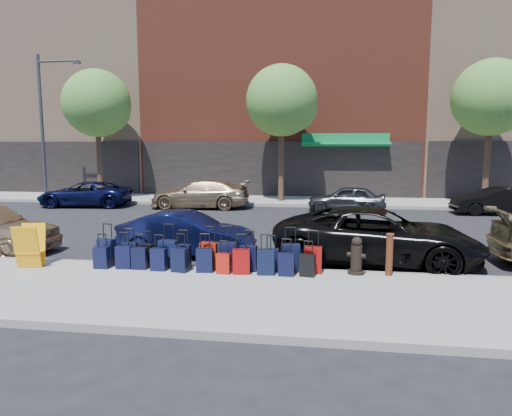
% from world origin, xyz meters
% --- Properties ---
extents(ground, '(120.00, 120.00, 0.00)m').
position_xyz_m(ground, '(0.00, 0.00, 0.00)').
color(ground, black).
rests_on(ground, ground).
extents(sidewalk_near, '(60.00, 4.00, 0.15)m').
position_xyz_m(sidewalk_near, '(0.00, -6.50, 0.07)').
color(sidewalk_near, gray).
rests_on(sidewalk_near, ground).
extents(sidewalk_far, '(60.00, 4.00, 0.15)m').
position_xyz_m(sidewalk_far, '(0.00, 10.00, 0.07)').
color(sidewalk_far, gray).
rests_on(sidewalk_far, ground).
extents(curb_near, '(60.00, 0.08, 0.15)m').
position_xyz_m(curb_near, '(0.00, -4.48, 0.07)').
color(curb_near, gray).
rests_on(curb_near, ground).
extents(curb_far, '(60.00, 0.08, 0.15)m').
position_xyz_m(curb_far, '(0.00, 7.98, 0.07)').
color(curb_far, gray).
rests_on(curb_far, ground).
extents(building_left, '(15.00, 12.12, 16.00)m').
position_xyz_m(building_left, '(-16.00, 17.98, 7.98)').
color(building_left, '#9F7E61').
rests_on(building_left, ground).
extents(building_center, '(17.00, 12.85, 20.00)m').
position_xyz_m(building_center, '(0.00, 17.99, 9.98)').
color(building_center, maroon).
rests_on(building_center, ground).
extents(tree_left, '(3.80, 3.80, 7.27)m').
position_xyz_m(tree_left, '(-9.86, 9.50, 5.41)').
color(tree_left, black).
rests_on(tree_left, sidewalk_far).
extents(tree_center, '(3.80, 3.80, 7.27)m').
position_xyz_m(tree_center, '(0.64, 9.50, 5.41)').
color(tree_center, black).
rests_on(tree_center, sidewalk_far).
extents(tree_right, '(3.80, 3.80, 7.27)m').
position_xyz_m(tree_right, '(11.14, 9.50, 5.41)').
color(tree_right, black).
rests_on(tree_right, sidewalk_far).
extents(streetlight, '(2.59, 0.18, 8.00)m').
position_xyz_m(streetlight, '(-12.80, 8.80, 4.66)').
color(streetlight, '#333338').
rests_on(streetlight, sidewalk_far).
extents(suitcase_front_0, '(0.46, 0.30, 1.03)m').
position_xyz_m(suitcase_front_0, '(-2.56, -4.77, 0.47)').
color(suitcase_front_0, black).
rests_on(suitcase_front_0, sidewalk_near).
extents(suitcase_front_1, '(0.42, 0.28, 0.93)m').
position_xyz_m(suitcase_front_1, '(-1.95, -4.80, 0.44)').
color(suitcase_front_1, black).
rests_on(suitcase_front_1, sidewalk_near).
extents(suitcase_front_2, '(0.39, 0.25, 0.87)m').
position_xyz_m(suitcase_front_2, '(-1.53, -4.77, 0.42)').
color(suitcase_front_2, black).
rests_on(suitcase_front_2, sidewalk_near).
extents(suitcase_front_3, '(0.45, 0.27, 1.06)m').
position_xyz_m(suitcase_front_3, '(-0.95, -4.78, 0.48)').
color(suitcase_front_3, black).
rests_on(suitcase_front_3, sidewalk_near).
extents(suitcase_front_4, '(0.39, 0.21, 0.93)m').
position_xyz_m(suitcase_front_4, '(-0.57, -4.82, 0.44)').
color(suitcase_front_4, black).
rests_on(suitcase_front_4, sidewalk_near).
extents(suitcase_front_5, '(0.46, 0.30, 1.03)m').
position_xyz_m(suitcase_front_5, '(0.08, -4.78, 0.47)').
color(suitcase_front_5, '#971A09').
rests_on(suitcase_front_5, sidewalk_near).
extents(suitcase_front_6, '(0.47, 0.31, 1.05)m').
position_xyz_m(suitcase_front_6, '(0.51, -4.78, 0.48)').
color(suitcase_front_6, black).
rests_on(suitcase_front_6, sidewalk_near).
extents(suitcase_front_7, '(0.41, 0.24, 0.97)m').
position_xyz_m(suitcase_front_7, '(1.05, -4.84, 0.46)').
color(suitcase_front_7, black).
rests_on(suitcase_front_7, sidewalk_near).
extents(suitcase_front_8, '(0.37, 0.22, 0.85)m').
position_xyz_m(suitcase_front_8, '(1.58, -4.76, 0.42)').
color(suitcase_front_8, black).
rests_on(suitcase_front_8, sidewalk_near).
extents(suitcase_front_9, '(0.47, 0.31, 1.06)m').
position_xyz_m(suitcase_front_9, '(2.04, -4.77, 0.48)').
color(suitcase_front_9, black).
rests_on(suitcase_front_9, sidewalk_near).
extents(suitcase_front_10, '(0.42, 0.24, 1.00)m').
position_xyz_m(suitcase_front_10, '(2.56, -4.80, 0.46)').
color(suitcase_front_10, maroon).
rests_on(suitcase_front_10, sidewalk_near).
extents(suitcase_back_0, '(0.36, 0.21, 0.85)m').
position_xyz_m(suitcase_back_0, '(-2.51, -5.14, 0.41)').
color(suitcase_back_0, black).
rests_on(suitcase_back_0, sidewalk_near).
extents(suitcase_back_1, '(0.38, 0.24, 0.88)m').
position_xyz_m(suitcase_back_1, '(-1.97, -5.07, 0.43)').
color(suitcase_back_1, black).
rests_on(suitcase_back_1, sidewalk_near).
extents(suitcase_back_2, '(0.37, 0.23, 0.85)m').
position_xyz_m(suitcase_back_2, '(-1.57, -5.07, 0.42)').
color(suitcase_back_2, black).
rests_on(suitcase_back_2, sidewalk_near).
extents(suitcase_back_3, '(0.36, 0.21, 0.86)m').
position_xyz_m(suitcase_back_3, '(-1.07, -5.12, 0.42)').
color(suitcase_back_3, black).
rests_on(suitcase_back_3, sidewalk_near).
extents(suitcase_back_4, '(0.42, 0.29, 0.91)m').
position_xyz_m(suitcase_back_4, '(-0.54, -5.17, 0.43)').
color(suitcase_back_4, black).
rests_on(suitcase_back_4, sidewalk_near).
extents(suitcase_back_5, '(0.40, 0.26, 0.91)m').
position_xyz_m(suitcase_back_5, '(0.05, -5.10, 0.43)').
color(suitcase_back_5, black).
rests_on(suitcase_back_5, sidewalk_near).
extents(suitcase_back_6, '(0.34, 0.21, 0.77)m').
position_xyz_m(suitcase_back_6, '(0.52, -5.17, 0.39)').
color(suitcase_back_6, '#AC170B').
rests_on(suitcase_back_6, sidewalk_near).
extents(suitcase_back_7, '(0.42, 0.28, 0.93)m').
position_xyz_m(suitcase_back_7, '(0.93, -5.13, 0.44)').
color(suitcase_back_7, '#8E0909').
rests_on(suitcase_back_7, sidewalk_near).
extents(suitcase_back_8, '(0.42, 0.27, 0.95)m').
position_xyz_m(suitcase_back_8, '(1.50, -5.11, 0.45)').
color(suitcase_back_8, black).
rests_on(suitcase_back_8, sidewalk_near).
extents(suitcase_back_9, '(0.36, 0.21, 0.85)m').
position_xyz_m(suitcase_back_9, '(1.97, -5.13, 0.42)').
color(suitcase_back_9, black).
rests_on(suitcase_back_9, sidewalk_near).
extents(suitcase_back_10, '(0.37, 0.26, 0.81)m').
position_xyz_m(suitcase_back_10, '(2.45, -5.11, 0.40)').
color(suitcase_back_10, black).
rests_on(suitcase_back_10, sidewalk_near).
extents(fire_hydrant, '(0.44, 0.39, 0.87)m').
position_xyz_m(fire_hydrant, '(3.56, -4.72, 0.55)').
color(fire_hydrant, black).
rests_on(fire_hydrant, sidewalk_near).
extents(bollard, '(0.18, 0.18, 0.97)m').
position_xyz_m(bollard, '(4.30, -4.76, 0.65)').
color(bollard, '#38190C').
rests_on(bollard, sidewalk_near).
extents(display_rack, '(0.70, 0.74, 1.04)m').
position_xyz_m(display_rack, '(-4.30, -5.27, 0.66)').
color(display_rack, '#F7A40D').
rests_on(display_rack, sidewalk_near).
extents(car_near_1, '(3.92, 1.72, 1.25)m').
position_xyz_m(car_near_1, '(-1.04, -2.99, 0.63)').
color(car_near_1, '#0C1136').
rests_on(car_near_1, ground).
extents(car_near_2, '(5.63, 3.15, 1.49)m').
position_xyz_m(car_near_2, '(4.20, -3.12, 0.74)').
color(car_near_2, black).
rests_on(car_near_2, ground).
extents(car_far_0, '(4.86, 2.62, 1.30)m').
position_xyz_m(car_far_0, '(-9.43, 6.68, 0.65)').
color(car_far_0, black).
rests_on(car_far_0, ground).
extents(car_far_1, '(5.02, 2.22, 1.43)m').
position_xyz_m(car_far_1, '(-3.35, 6.92, 0.72)').
color(car_far_1, tan).
rests_on(car_far_1, ground).
extents(car_far_2, '(3.78, 1.82, 1.24)m').
position_xyz_m(car_far_2, '(3.90, 6.73, 0.62)').
color(car_far_2, '#343437').
rests_on(car_far_2, ground).
extents(car_far_3, '(3.87, 1.54, 1.25)m').
position_xyz_m(car_far_3, '(10.58, 6.72, 0.63)').
color(car_far_3, black).
rests_on(car_far_3, ground).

